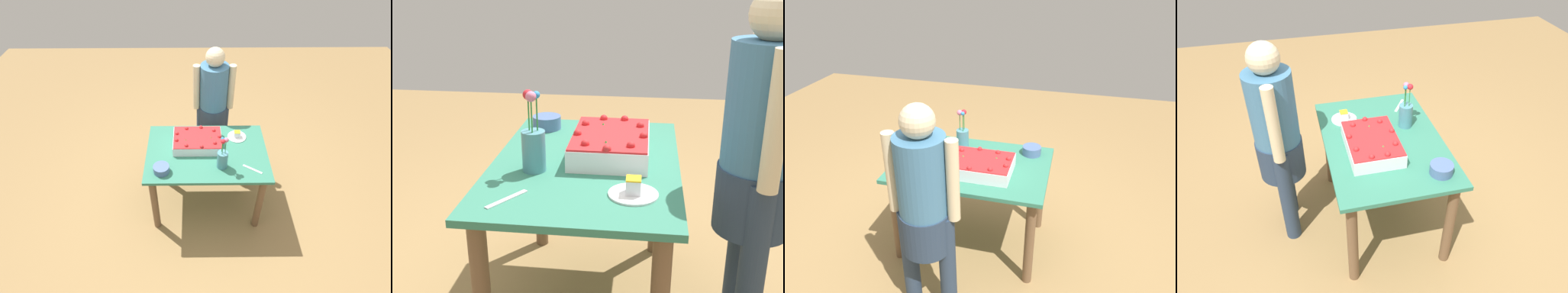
% 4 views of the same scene
% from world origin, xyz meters
% --- Properties ---
extents(ground_plane, '(8.00, 8.00, 0.00)m').
position_xyz_m(ground_plane, '(0.00, 0.00, 0.00)').
color(ground_plane, '#987648').
extents(dining_table, '(1.17, 0.81, 0.75)m').
position_xyz_m(dining_table, '(0.00, 0.00, 0.61)').
color(dining_table, '#337960').
rests_on(dining_table, ground_plane).
extents(sheet_cake, '(0.47, 0.34, 0.12)m').
position_xyz_m(sheet_cake, '(-0.09, 0.10, 0.80)').
color(sheet_cake, white).
rests_on(sheet_cake, dining_table).
extents(serving_plate_with_slice, '(0.19, 0.19, 0.07)m').
position_xyz_m(serving_plate_with_slice, '(0.32, 0.22, 0.77)').
color(serving_plate_with_slice, white).
rests_on(serving_plate_with_slice, dining_table).
extents(cake_knife, '(0.17, 0.12, 0.00)m').
position_xyz_m(cake_knife, '(0.41, -0.24, 0.75)').
color(cake_knife, silver).
rests_on(cake_knife, dining_table).
extents(flower_vase, '(0.10, 0.10, 0.34)m').
position_xyz_m(flower_vase, '(0.13, -0.20, 0.86)').
color(flower_vase, teal).
rests_on(flower_vase, dining_table).
extents(fruit_bowl, '(0.15, 0.15, 0.07)m').
position_xyz_m(fruit_bowl, '(-0.42, -0.26, 0.78)').
color(fruit_bowl, '#4C6799').
rests_on(fruit_bowl, dining_table).
extents(person_standing, '(0.45, 0.31, 1.49)m').
position_xyz_m(person_standing, '(0.10, 0.70, 0.85)').
color(person_standing, '#283850').
rests_on(person_standing, ground_plane).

